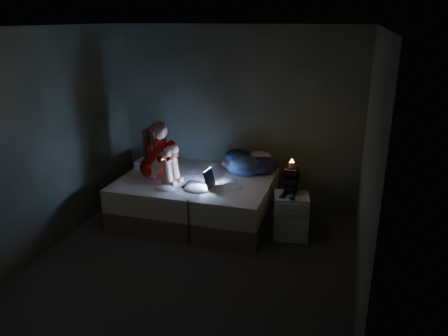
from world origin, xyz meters
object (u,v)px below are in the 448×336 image
at_px(laptop, 198,177).
at_px(phone, 283,195).
at_px(candle, 292,165).
at_px(bed, 196,198).
at_px(nightstand, 291,216).
at_px(woman, 151,150).

xyz_separation_m(laptop, phone, (1.12, -0.01, -0.12)).
bearing_deg(candle, laptop, -173.66).
xyz_separation_m(bed, nightstand, (1.36, -0.22, 0.00)).
relative_size(woman, laptop, 2.23).
bearing_deg(bed, phone, -12.39).
relative_size(laptop, phone, 2.68).
xyz_separation_m(candle, phone, (-0.08, -0.15, -0.36)).
bearing_deg(phone, bed, -173.10).
distance_m(nightstand, candle, 0.66).
height_order(laptop, candle, candle).
height_order(bed, laptop, laptop).
distance_m(woman, phone, 1.86).
height_order(bed, woman, woman).
height_order(laptop, phone, laptop).
bearing_deg(woman, bed, 29.34).
relative_size(bed, candle, 25.78).
xyz_separation_m(woman, laptop, (0.69, -0.08, -0.29)).
xyz_separation_m(bed, phone, (1.25, -0.28, 0.29)).
bearing_deg(bed, candle, -5.57).
bearing_deg(bed, woman, -161.47).
bearing_deg(bed, nightstand, -9.25).
bearing_deg(laptop, nightstand, 5.92).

